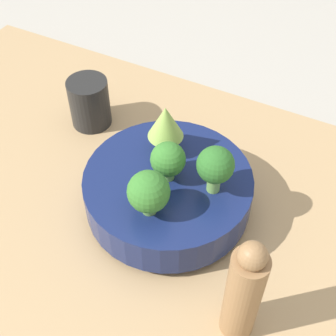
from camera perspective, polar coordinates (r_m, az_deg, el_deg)
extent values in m
plane|color=#ADA89E|center=(0.73, -0.95, -8.54)|extent=(6.00, 6.00, 0.00)
cube|color=tan|center=(0.72, -0.97, -7.83)|extent=(1.18, 0.69, 0.03)
cylinder|color=navy|center=(0.72, 0.00, -4.53)|extent=(0.11, 0.11, 0.01)
cylinder|color=navy|center=(0.70, 0.00, -2.72)|extent=(0.25, 0.25, 0.06)
cylinder|color=#7AB256|center=(0.65, 5.59, -1.67)|extent=(0.02, 0.02, 0.03)
sphere|color=#2D6B28|center=(0.62, 5.82, 0.38)|extent=(0.05, 0.05, 0.05)
cylinder|color=#6BA34C|center=(0.67, 0.00, -0.58)|extent=(0.02, 0.02, 0.02)
sphere|color=#387A2D|center=(0.65, 0.00, 1.07)|extent=(0.05, 0.05, 0.05)
cylinder|color=#7AB256|center=(0.70, -0.29, 3.10)|extent=(0.03, 0.03, 0.03)
cone|color=#93B751|center=(0.67, -0.31, 5.62)|extent=(0.05, 0.05, 0.05)
cylinder|color=#609347|center=(0.63, -2.00, -4.77)|extent=(0.02, 0.02, 0.02)
sphere|color=#387A2D|center=(0.60, -2.07, -3.02)|extent=(0.06, 0.06, 0.06)
cylinder|color=black|center=(0.85, -9.55, 7.87)|extent=(0.07, 0.07, 0.09)
cylinder|color=#997047|center=(0.57, 9.10, -15.16)|extent=(0.04, 0.04, 0.15)
sphere|color=#997047|center=(0.49, 10.28, -10.49)|extent=(0.03, 0.03, 0.03)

